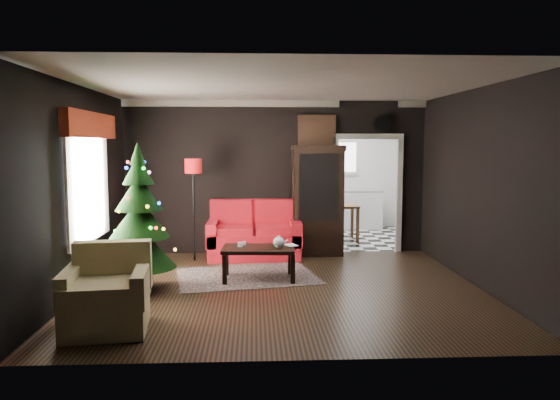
{
  "coord_description": "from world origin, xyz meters",
  "views": [
    {
      "loc": [
        -0.4,
        -7.26,
        2.01
      ],
      "look_at": [
        0.0,
        0.9,
        1.15
      ],
      "focal_mm": 34.15,
      "sensor_mm": 36.0,
      "label": 1
    }
  ],
  "objects_px": {
    "christmas_tree": "(139,215)",
    "armchair": "(106,289)",
    "curio_cabinet": "(318,203)",
    "kitchen_table": "(340,222)",
    "wall_clock": "(382,124)",
    "coffee_table": "(259,263)",
    "loveseat": "(254,230)",
    "floor_lamp": "(194,213)",
    "teapot": "(279,242)"
  },
  "relations": [
    {
      "from": "curio_cabinet",
      "to": "kitchen_table",
      "type": "height_order",
      "value": "curio_cabinet"
    },
    {
      "from": "floor_lamp",
      "to": "kitchen_table",
      "type": "xyz_separation_m",
      "value": [
        2.83,
        1.85,
        -0.45
      ]
    },
    {
      "from": "curio_cabinet",
      "to": "coffee_table",
      "type": "height_order",
      "value": "curio_cabinet"
    },
    {
      "from": "floor_lamp",
      "to": "teapot",
      "type": "relative_size",
      "value": 9.86
    },
    {
      "from": "loveseat",
      "to": "teapot",
      "type": "height_order",
      "value": "loveseat"
    },
    {
      "from": "curio_cabinet",
      "to": "teapot",
      "type": "distance_m",
      "value": 2.04
    },
    {
      "from": "floor_lamp",
      "to": "armchair",
      "type": "distance_m",
      "value": 3.51
    },
    {
      "from": "armchair",
      "to": "kitchen_table",
      "type": "height_order",
      "value": "armchair"
    },
    {
      "from": "floor_lamp",
      "to": "armchair",
      "type": "relative_size",
      "value": 2.04
    },
    {
      "from": "christmas_tree",
      "to": "armchair",
      "type": "xyz_separation_m",
      "value": [
        -0.04,
        -1.57,
        -0.59
      ]
    },
    {
      "from": "floor_lamp",
      "to": "christmas_tree",
      "type": "xyz_separation_m",
      "value": [
        -0.53,
        -1.87,
        0.22
      ]
    },
    {
      "from": "floor_lamp",
      "to": "kitchen_table",
      "type": "bearing_deg",
      "value": 33.12
    },
    {
      "from": "floor_lamp",
      "to": "christmas_tree",
      "type": "relative_size",
      "value": 1.01
    },
    {
      "from": "christmas_tree",
      "to": "armchair",
      "type": "relative_size",
      "value": 2.03
    },
    {
      "from": "loveseat",
      "to": "curio_cabinet",
      "type": "height_order",
      "value": "curio_cabinet"
    },
    {
      "from": "floor_lamp",
      "to": "armchair",
      "type": "bearing_deg",
      "value": -99.35
    },
    {
      "from": "christmas_tree",
      "to": "floor_lamp",
      "type": "bearing_deg",
      "value": 74.27
    },
    {
      "from": "wall_clock",
      "to": "teapot",
      "type": "bearing_deg",
      "value": -134.59
    },
    {
      "from": "teapot",
      "to": "kitchen_table",
      "type": "bearing_deg",
      "value": 66.2
    },
    {
      "from": "coffee_table",
      "to": "wall_clock",
      "type": "xyz_separation_m",
      "value": [
        2.29,
        1.96,
        2.13
      ]
    },
    {
      "from": "coffee_table",
      "to": "kitchen_table",
      "type": "relative_size",
      "value": 1.42
    },
    {
      "from": "loveseat",
      "to": "kitchen_table",
      "type": "xyz_separation_m",
      "value": [
        1.8,
        1.65,
        -0.12
      ]
    },
    {
      "from": "loveseat",
      "to": "teapot",
      "type": "distance_m",
      "value": 1.66
    },
    {
      "from": "armchair",
      "to": "curio_cabinet",
      "type": "bearing_deg",
      "value": 48.33
    },
    {
      "from": "coffee_table",
      "to": "armchair",
      "type": "bearing_deg",
      "value": -128.56
    },
    {
      "from": "christmas_tree",
      "to": "coffee_table",
      "type": "bearing_deg",
      "value": 17.61
    },
    {
      "from": "floor_lamp",
      "to": "coffee_table",
      "type": "relative_size",
      "value": 1.76
    },
    {
      "from": "coffee_table",
      "to": "wall_clock",
      "type": "height_order",
      "value": "wall_clock"
    },
    {
      "from": "loveseat",
      "to": "curio_cabinet",
      "type": "relative_size",
      "value": 0.89
    },
    {
      "from": "teapot",
      "to": "wall_clock",
      "type": "relative_size",
      "value": 0.59
    },
    {
      "from": "teapot",
      "to": "armchair",
      "type": "bearing_deg",
      "value": -134.11
    },
    {
      "from": "teapot",
      "to": "kitchen_table",
      "type": "distance_m",
      "value": 3.58
    },
    {
      "from": "loveseat",
      "to": "christmas_tree",
      "type": "bearing_deg",
      "value": -127.01
    },
    {
      "from": "coffee_table",
      "to": "floor_lamp",
      "type": "bearing_deg",
      "value": 128.92
    },
    {
      "from": "armchair",
      "to": "coffee_table",
      "type": "bearing_deg",
      "value": 45.24
    },
    {
      "from": "armchair",
      "to": "coffee_table",
      "type": "height_order",
      "value": "armchair"
    },
    {
      "from": "coffee_table",
      "to": "teapot",
      "type": "relative_size",
      "value": 5.62
    },
    {
      "from": "floor_lamp",
      "to": "armchair",
      "type": "xyz_separation_m",
      "value": [
        -0.57,
        -3.44,
        -0.37
      ]
    },
    {
      "from": "kitchen_table",
      "to": "christmas_tree",
      "type": "bearing_deg",
      "value": -132.09
    },
    {
      "from": "christmas_tree",
      "to": "wall_clock",
      "type": "xyz_separation_m",
      "value": [
        3.91,
        2.47,
        1.33
      ]
    },
    {
      "from": "floor_lamp",
      "to": "christmas_tree",
      "type": "distance_m",
      "value": 1.96
    },
    {
      "from": "armchair",
      "to": "teapot",
      "type": "relative_size",
      "value": 4.84
    },
    {
      "from": "christmas_tree",
      "to": "coffee_table",
      "type": "height_order",
      "value": "christmas_tree"
    },
    {
      "from": "christmas_tree",
      "to": "teapot",
      "type": "bearing_deg",
      "value": 13.18
    },
    {
      "from": "loveseat",
      "to": "coffee_table",
      "type": "height_order",
      "value": "loveseat"
    },
    {
      "from": "kitchen_table",
      "to": "coffee_table",
      "type": "bearing_deg",
      "value": -118.47
    },
    {
      "from": "curio_cabinet",
      "to": "kitchen_table",
      "type": "relative_size",
      "value": 2.53
    },
    {
      "from": "christmas_tree",
      "to": "kitchen_table",
      "type": "relative_size",
      "value": 2.47
    },
    {
      "from": "floor_lamp",
      "to": "curio_cabinet",
      "type": "bearing_deg",
      "value": 10.86
    },
    {
      "from": "floor_lamp",
      "to": "teapot",
      "type": "distance_m",
      "value": 2.01
    }
  ]
}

